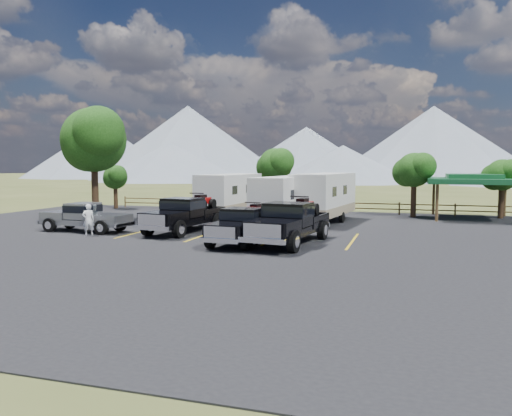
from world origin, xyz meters
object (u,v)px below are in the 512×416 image
(trailer_right, at_px, (324,197))
(person_b, at_px, (95,218))
(rig_left, at_px, (185,214))
(pavilion, at_px, (473,180))
(rig_center, at_px, (244,224))
(trailer_center, at_px, (284,200))
(rig_right, at_px, (290,222))
(pickup_silver, at_px, (85,217))
(tree_big_nw, at_px, (93,140))
(person_a, at_px, (88,220))
(trailer_left, at_px, (230,195))

(trailer_right, relative_size, person_b, 5.91)
(rig_left, bearing_deg, pavilion, 43.15)
(rig_left, relative_size, rig_center, 1.14)
(trailer_right, bearing_deg, trailer_center, -132.08)
(rig_right, relative_size, trailer_center, 0.79)
(rig_left, distance_m, pickup_silver, 5.78)
(tree_big_nw, xyz_separation_m, trailer_right, (15.82, 2.79, -3.85))
(rig_right, height_order, pickup_silver, rig_right)
(pickup_silver, bearing_deg, person_a, 43.93)
(rig_right, bearing_deg, rig_left, 167.31)
(rig_right, distance_m, trailer_right, 9.53)
(tree_big_nw, bearing_deg, rig_center, -27.97)
(trailer_left, xyz_separation_m, trailer_center, (4.89, -3.18, -0.04))
(rig_right, xyz_separation_m, trailer_right, (0.12, 9.51, 0.62))
(rig_left, distance_m, person_b, 5.19)
(rig_left, height_order, person_a, rig_left)
(pavilion, height_order, pickup_silver, pavilion)
(trailer_left, height_order, trailer_right, trailer_right)
(trailer_center, distance_m, person_a, 12.08)
(pickup_silver, bearing_deg, pavilion, 124.71)
(rig_center, height_order, person_a, rig_center)
(pavilion, relative_size, trailer_right, 0.66)
(person_b, bearing_deg, rig_center, -53.13)
(rig_center, bearing_deg, trailer_center, 93.18)
(rig_right, height_order, trailer_right, trailer_right)
(person_a, bearing_deg, pickup_silver, -91.74)
(rig_right, distance_m, person_b, 11.72)
(person_a, bearing_deg, pavilion, 173.00)
(trailer_center, bearing_deg, trailer_right, 45.55)
(tree_big_nw, distance_m, rig_center, 15.98)
(trailer_center, bearing_deg, rig_left, -127.04)
(trailer_right, bearing_deg, rig_left, -126.91)
(rig_center, bearing_deg, rig_left, 150.87)
(person_a, relative_size, person_b, 1.09)
(person_a, bearing_deg, trailer_left, -152.76)
(trailer_center, relative_size, pickup_silver, 1.59)
(rig_center, relative_size, trailer_left, 0.65)
(trailer_right, bearing_deg, trailer_left, 177.47)
(rig_center, distance_m, rig_right, 2.25)
(person_b, bearing_deg, person_a, -112.27)
(tree_big_nw, distance_m, person_b, 8.51)
(tree_big_nw, bearing_deg, trailer_left, 24.92)
(trailer_center, distance_m, pickup_silver, 12.19)
(rig_center, relative_size, trailer_right, 0.63)
(pavilion, relative_size, person_a, 3.58)
(pavilion, distance_m, trailer_center, 13.99)
(tree_big_nw, xyz_separation_m, rig_center, (13.51, -7.17, -4.62))
(trailer_left, bearing_deg, person_a, -106.25)
(pavilion, height_order, trailer_center, pavilion)
(rig_right, relative_size, pickup_silver, 1.25)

